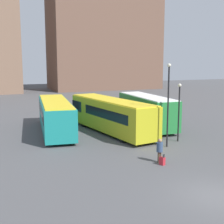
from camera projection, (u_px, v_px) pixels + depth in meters
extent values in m
plane|color=#4C4C4F|center=(217.00, 196.00, 15.56)|extent=(160.00, 160.00, 0.00)
cube|color=#19847F|center=(55.00, 115.00, 29.39)|extent=(3.93, 11.52, 2.65)
cube|color=black|center=(52.00, 105.00, 33.75)|extent=(2.84, 2.38, 1.01)
cube|color=black|center=(56.00, 114.00, 28.37)|extent=(3.46, 7.49, 0.80)
cube|color=yellow|center=(55.00, 101.00, 29.17)|extent=(3.70, 11.28, 0.08)
cylinder|color=black|center=(53.00, 120.00, 32.91)|extent=(2.56, 1.21, 0.92)
cylinder|color=black|center=(59.00, 136.00, 26.23)|extent=(2.56, 1.21, 0.92)
cube|color=gold|center=(111.00, 115.00, 29.23)|extent=(4.44, 11.97, 2.78)
cube|color=black|center=(88.00, 105.00, 33.23)|extent=(2.95, 2.54, 1.06)
cube|color=black|center=(117.00, 113.00, 28.29)|extent=(3.79, 7.81, 0.84)
cube|color=yellow|center=(111.00, 100.00, 29.00)|extent=(4.20, 11.70, 0.08)
cylinder|color=black|center=(93.00, 121.00, 32.49)|extent=(2.62, 1.37, 0.99)
cylinder|color=black|center=(133.00, 135.00, 26.36)|extent=(2.62, 1.37, 0.99)
cube|color=#237A38|center=(147.00, 111.00, 31.40)|extent=(2.81, 9.17, 2.84)
cube|color=black|center=(132.00, 103.00, 34.80)|extent=(2.55, 1.77, 1.08)
cube|color=black|center=(150.00, 108.00, 30.58)|extent=(2.71, 5.90, 0.85)
cube|color=white|center=(147.00, 96.00, 31.16)|extent=(2.60, 8.98, 0.08)
cylinder|color=black|center=(135.00, 117.00, 34.21)|extent=(2.39, 1.15, 1.05)
cylinder|color=black|center=(160.00, 128.00, 28.98)|extent=(2.39, 1.15, 1.05)
cylinder|color=#4C3828|center=(159.00, 157.00, 20.64)|extent=(0.18, 0.18, 0.74)
cylinder|color=#4C3828|center=(160.00, 157.00, 20.74)|extent=(0.18, 0.18, 0.74)
cylinder|color=#334766|center=(160.00, 147.00, 20.58)|extent=(0.53, 0.53, 0.64)
sphere|color=#9E7051|center=(160.00, 141.00, 20.51)|extent=(0.24, 0.24, 0.24)
cube|color=#B7232D|center=(162.00, 161.00, 20.21)|extent=(0.35, 0.40, 0.51)
cube|color=black|center=(164.00, 156.00, 20.07)|extent=(0.14, 0.07, 0.23)
cylinder|color=black|center=(179.00, 114.00, 25.79)|extent=(0.12, 0.12, 4.63)
sphere|color=beige|center=(180.00, 85.00, 25.40)|extent=(0.28, 0.28, 0.28)
cylinder|color=black|center=(168.00, 107.00, 24.02)|extent=(0.12, 0.12, 6.26)
sphere|color=beige|center=(169.00, 65.00, 23.50)|extent=(0.28, 0.28, 0.28)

